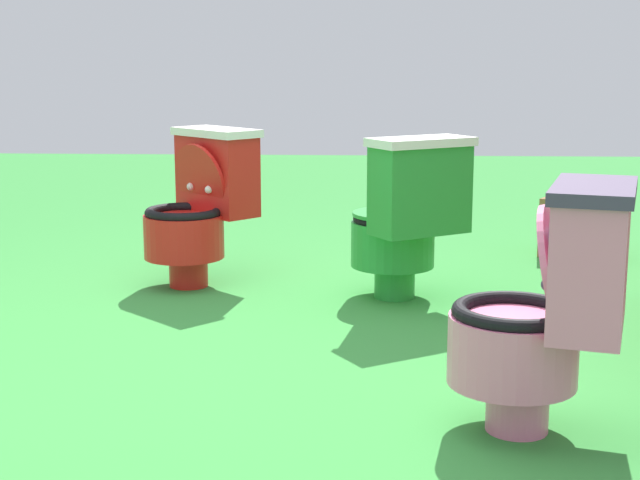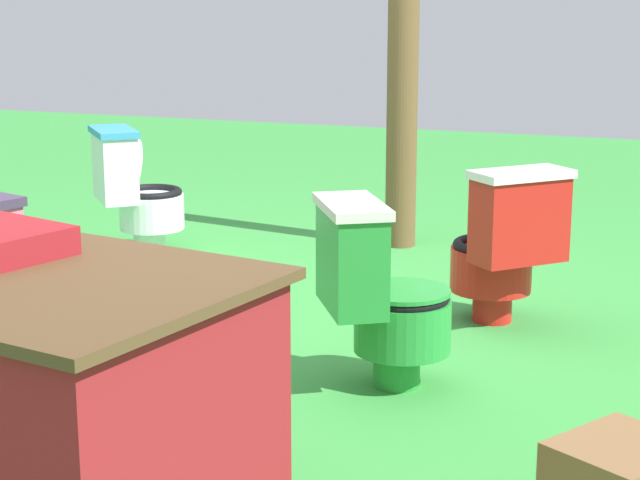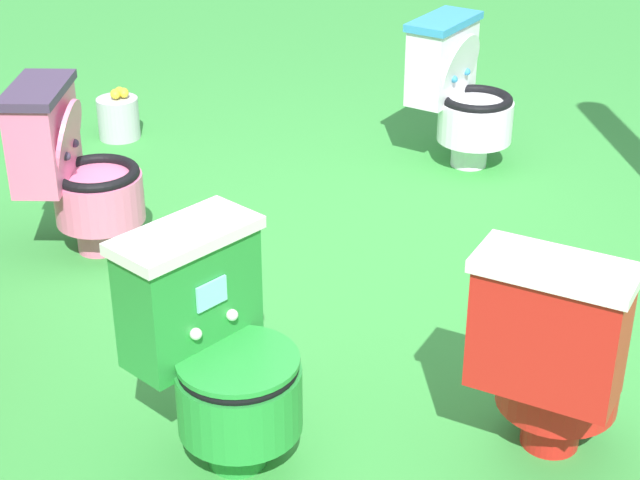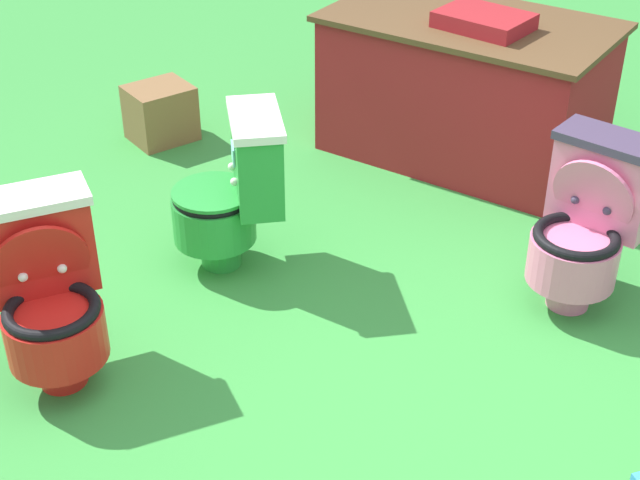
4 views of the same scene
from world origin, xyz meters
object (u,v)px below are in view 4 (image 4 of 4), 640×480
toilet_red (46,291)px  toilet_pink (588,223)px  vendor_table (465,88)px  small_crate (161,113)px  toilet_green (233,191)px

toilet_red → toilet_pink: same height
toilet_red → vendor_table: 2.57m
toilet_red → toilet_pink: size_ratio=1.00×
vendor_table → small_crate: bearing=-163.1°
toilet_green → toilet_pink: same height
toilet_green → vendor_table: (0.63, 1.46, 0.02)m
toilet_red → small_crate: 2.05m
toilet_red → toilet_green: bearing=-153.1°
toilet_green → vendor_table: size_ratio=0.46×
vendor_table → small_crate: size_ratio=4.67×
toilet_green → toilet_pink: bearing=-109.2°
toilet_pink → small_crate: (-2.46, 0.62, -0.22)m
toilet_pink → small_crate: bearing=2.0°
toilet_green → toilet_pink: (1.47, 0.34, 0.00)m
vendor_table → toilet_red: bearing=-110.6°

